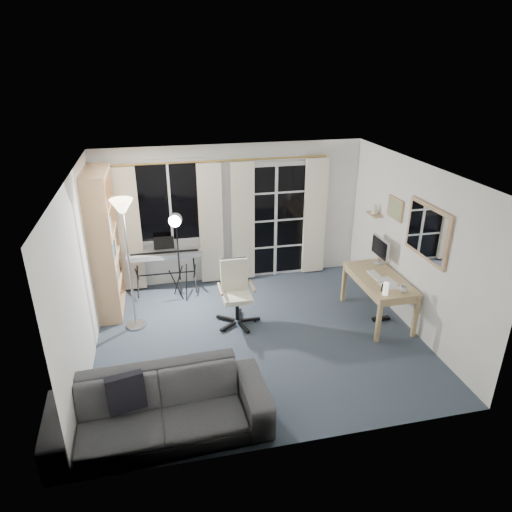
{
  "coord_description": "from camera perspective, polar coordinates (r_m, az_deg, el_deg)",
  "views": [
    {
      "loc": [
        -1.24,
        -5.38,
        3.69
      ],
      "look_at": [
        0.04,
        0.35,
        1.11
      ],
      "focal_mm": 32.0,
      "sensor_mm": 36.0,
      "label": 1
    }
  ],
  "objects": [
    {
      "name": "mug",
      "position": [
        6.65,
        17.97,
        -3.88
      ],
      "size": [
        0.11,
        0.09,
        0.11
      ],
      "primitive_type": "imported",
      "rotation": [
        0.0,
        0.0,
        0.01
      ],
      "color": "silver",
      "rests_on": "desk"
    },
    {
      "name": "window",
      "position": [
        7.68,
        -10.73,
        6.68
      ],
      "size": [
        1.2,
        0.08,
        1.4
      ],
      "color": "white",
      "rests_on": "floor"
    },
    {
      "name": "desk_clutter",
      "position": [
        6.89,
        15.48,
        -4.5
      ],
      "size": [
        0.4,
        0.78,
        0.87
      ],
      "rotation": [
        0.0,
        0.0,
        0.01
      ],
      "color": "white",
      "rests_on": "desk"
    },
    {
      "name": "torchiere_lamp",
      "position": [
        6.44,
        -16.15,
        3.58
      ],
      "size": [
        0.41,
        0.41,
        1.96
      ],
      "rotation": [
        0.0,
        0.0,
        -0.4
      ],
      "color": "#B2B2B7",
      "rests_on": "floor"
    },
    {
      "name": "framed_print",
      "position": [
        7.18,
        17.02,
        5.71
      ],
      "size": [
        0.03,
        0.42,
        0.32
      ],
      "color": "tan",
      "rests_on": "floor"
    },
    {
      "name": "floor",
      "position": [
        6.65,
        0.32,
        -10.14
      ],
      "size": [
        4.5,
        4.0,
        0.02
      ],
      "primitive_type": "cube",
      "color": "#333E4B",
      "rests_on": "ground"
    },
    {
      "name": "sofa",
      "position": [
        5.02,
        -12.03,
        -17.2
      ],
      "size": [
        2.28,
        0.75,
        0.88
      ],
      "rotation": [
        0.0,
        0.0,
        0.04
      ],
      "color": "#2D2D30",
      "rests_on": "floor"
    },
    {
      "name": "keyboard_piano",
      "position": [
        7.69,
        -11.33,
        0.13
      ],
      "size": [
        1.24,
        0.61,
        0.89
      ],
      "rotation": [
        0.0,
        0.0,
        -0.02
      ],
      "color": "black",
      "rests_on": "floor"
    },
    {
      "name": "bookshelf",
      "position": [
        7.22,
        -18.76,
        0.97
      ],
      "size": [
        0.36,
        1.04,
        2.23
      ],
      "rotation": [
        0.0,
        0.0,
        -0.01
      ],
      "color": "tan",
      "rests_on": "floor"
    },
    {
      "name": "curtains",
      "position": [
        7.79,
        -3.75,
        4.16
      ],
      "size": [
        3.6,
        0.07,
        2.13
      ],
      "color": "gold",
      "rests_on": "floor"
    },
    {
      "name": "wall_mirror",
      "position": [
        6.47,
        20.67,
        2.8
      ],
      "size": [
        0.04,
        0.94,
        0.74
      ],
      "color": "tan",
      "rests_on": "floor"
    },
    {
      "name": "wall_shelf",
      "position": [
        7.62,
        14.62,
        5.48
      ],
      "size": [
        0.16,
        0.3,
        0.18
      ],
      "color": "tan",
      "rests_on": "floor"
    },
    {
      "name": "office_chair",
      "position": [
        6.76,
        -2.59,
        -3.83
      ],
      "size": [
        0.64,
        0.67,
        0.97
      ],
      "rotation": [
        0.0,
        0.0,
        -0.0
      ],
      "color": "black",
      "rests_on": "floor"
    },
    {
      "name": "desk",
      "position": [
        7.05,
        15.15,
        -3.19
      ],
      "size": [
        0.65,
        1.28,
        0.69
      ],
      "rotation": [
        0.0,
        0.0,
        0.01
      ],
      "color": "tan",
      "rests_on": "floor"
    },
    {
      "name": "french_door",
      "position": [
        8.07,
        2.41,
        4.38
      ],
      "size": [
        1.32,
        0.09,
        2.11
      ],
      "color": "white",
      "rests_on": "floor"
    },
    {
      "name": "monitor",
      "position": [
        7.36,
        15.24,
        0.91
      ],
      "size": [
        0.17,
        0.49,
        0.43
      ],
      "rotation": [
        0.0,
        0.0,
        0.01
      ],
      "color": "silver",
      "rests_on": "desk"
    },
    {
      "name": "studio_light",
      "position": [
        7.19,
        -9.97,
        3.18
      ],
      "size": [
        0.31,
        0.32,
        1.52
      ],
      "rotation": [
        0.0,
        0.0,
        -0.22
      ],
      "color": "black",
      "rests_on": "floor"
    }
  ]
}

